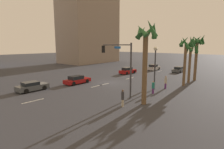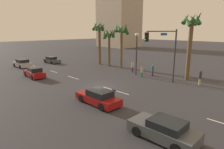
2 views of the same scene
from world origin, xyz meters
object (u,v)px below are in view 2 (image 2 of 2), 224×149
(streetlamp, at_px, (137,46))
(pedestrian_3, at_px, (132,66))
(pedestrian_0, at_px, (200,77))
(pedestrian_1, at_px, (153,70))
(pedestrian_2, at_px, (142,71))
(palm_tree_3, at_px, (122,35))
(car_1, at_px, (22,64))
(palm_tree_0, at_px, (109,38))
(car_2, at_px, (52,60))
(car_0, at_px, (98,97))
(car_3, at_px, (164,130))
(car_4, at_px, (34,73))
(palm_tree_2, at_px, (191,33))
(traffic_signal, at_px, (166,48))
(building_1, at_px, (119,21))
(palm_tree_1, at_px, (99,33))

(streetlamp, bearing_deg, pedestrian_3, 145.90)
(pedestrian_0, relative_size, pedestrian_3, 0.98)
(pedestrian_0, distance_m, pedestrian_1, 6.59)
(pedestrian_2, distance_m, palm_tree_3, 8.68)
(car_1, distance_m, pedestrian_2, 21.46)
(pedestrian_0, xyz_separation_m, palm_tree_0, (-16.75, 1.16, 4.19))
(car_2, xyz_separation_m, palm_tree_3, (13.48, 6.10, 5.10))
(pedestrian_2, distance_m, pedestrian_3, 3.40)
(car_0, distance_m, pedestrian_0, 13.16)
(streetlamp, relative_size, pedestrian_2, 3.72)
(car_0, xyz_separation_m, pedestrian_1, (-2.61, 12.44, 0.28))
(car_3, distance_m, car_4, 20.93)
(palm_tree_2, distance_m, palm_tree_3, 11.74)
(car_3, relative_size, traffic_signal, 0.64)
(pedestrian_0, distance_m, pedestrian_3, 10.28)
(streetlamp, relative_size, building_1, 0.29)
(car_4, bearing_deg, palm_tree_1, 97.26)
(car_1, height_order, traffic_signal, traffic_signal)
(car_2, bearing_deg, pedestrian_2, 8.85)
(streetlamp, xyz_separation_m, pedestrian_1, (2.20, 1.00, -3.38))
(car_3, xyz_separation_m, palm_tree_1, (-22.64, 14.70, 5.35))
(car_3, height_order, pedestrian_1, pedestrian_1)
(pedestrian_3, bearing_deg, palm_tree_1, 172.04)
(pedestrian_2, bearing_deg, pedestrian_1, 66.52)
(car_1, distance_m, streetlamp, 20.69)
(car_4, height_order, palm_tree_1, palm_tree_1)
(pedestrian_1, bearing_deg, palm_tree_1, 174.22)
(car_2, bearing_deg, palm_tree_3, 24.33)
(palm_tree_0, bearing_deg, palm_tree_1, 178.77)
(car_3, height_order, palm_tree_3, palm_tree_3)
(car_4, xyz_separation_m, streetlamp, (9.06, 11.30, 3.61))
(palm_tree_0, bearing_deg, pedestrian_0, -3.95)
(car_2, distance_m, streetlamp, 19.27)
(traffic_signal, height_order, pedestrian_0, traffic_signal)
(car_3, bearing_deg, car_4, 177.02)
(pedestrian_3, bearing_deg, car_3, -45.13)
(traffic_signal, relative_size, pedestrian_0, 3.65)
(palm_tree_2, xyz_separation_m, building_1, (-43.36, 32.75, 4.18))
(pedestrian_2, xyz_separation_m, palm_tree_3, (-6.58, 2.97, 4.82))
(car_0, distance_m, streetlamp, 12.94)
(car_3, bearing_deg, pedestrian_0, 102.78)
(car_2, xyz_separation_m, car_3, (30.40, -8.68, 0.02))
(car_3, bearing_deg, pedestrian_2, 131.21)
(car_1, xyz_separation_m, palm_tree_2, (24.57, 12.12, 5.44))
(car_1, relative_size, palm_tree_0, 0.59)
(pedestrian_0, bearing_deg, building_1, 143.17)
(car_2, bearing_deg, traffic_signal, 4.61)
(car_3, relative_size, palm_tree_3, 0.54)
(car_3, height_order, palm_tree_2, palm_tree_2)
(traffic_signal, bearing_deg, pedestrian_3, 158.82)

